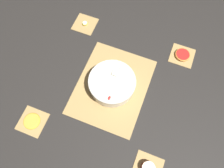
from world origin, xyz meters
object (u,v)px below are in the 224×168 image
Objects in this scene: fruit_salad_bowl at (112,83)px; orange_slice_whole at (32,121)px; apple_half at (148,168)px; grapefruit_slice at (183,55)px; banana_coin_single at (85,23)px.

fruit_salad_bowl reaches higher than orange_slice_whole.
apple_half is 0.78× the size of grapefruit_slice.
orange_slice_whole is at bearing 136.82° from grapefruit_slice.
grapefruit_slice is (0.64, -0.00, -0.01)m from apple_half.
banana_coin_single is (0.64, 0.60, -0.01)m from apple_half.
apple_half is at bearing -136.79° from fruit_salad_bowl.
apple_half reaches higher than grapefruit_slice.
apple_half is at bearing -136.82° from banana_coin_single.
apple_half is 0.79× the size of orange_slice_whole.
apple_half is 0.64m from grapefruit_slice.
banana_coin_single is at bearing 90.00° from grapefruit_slice.
orange_slice_whole is at bearing 136.84° from fruit_salad_bowl.
fruit_salad_bowl is 0.44m from orange_slice_whole.
apple_half is 0.88m from banana_coin_single.
grapefruit_slice is at bearing -0.00° from apple_half.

